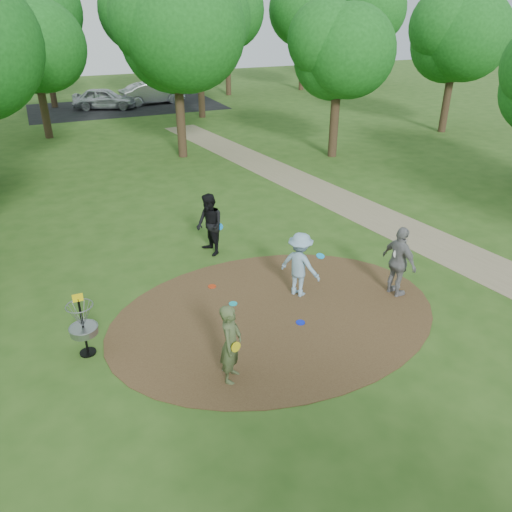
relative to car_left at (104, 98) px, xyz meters
name	(u,v)px	position (x,y,z in m)	size (l,w,h in m)	color
ground	(275,315)	(-0.37, -29.69, -0.76)	(100.00, 100.00, 0.00)	#2D5119
dirt_clearing	(275,314)	(-0.37, -29.69, -0.75)	(8.40, 8.40, 0.02)	#47301C
footpath	(426,240)	(6.13, -27.69, -0.75)	(2.00, 40.00, 0.01)	#8C7A5B
parking_lot	(127,107)	(1.63, 0.31, -0.76)	(14.00, 8.00, 0.01)	black
player_observer_with_disc	(231,344)	(-2.23, -31.47, 0.13)	(0.73, 0.77, 1.77)	#495632
player_throwing_with_disc	(300,265)	(0.64, -29.04, 0.13)	(1.29, 1.33, 1.78)	#84A9C5
player_walking_with_disc	(210,225)	(-0.72, -25.76, 0.21)	(0.85, 1.03, 1.93)	black
player_waiting_with_disc	(399,262)	(3.00, -30.08, 0.21)	(0.59, 1.18, 1.94)	gray
disc_ground_cyan	(233,304)	(-1.17, -28.82, -0.73)	(0.22, 0.22, 0.02)	#17ACB8
disc_ground_blue	(300,322)	(0.03, -30.28, -0.73)	(0.22, 0.22, 0.02)	#0D20E1
disc_ground_red	(212,286)	(-1.38, -27.76, -0.73)	(0.22, 0.22, 0.02)	red
car_left	(104,98)	(0.00, 0.00, 0.00)	(1.80, 4.46, 1.52)	#B7BABF
car_right	(152,93)	(3.69, 0.67, 0.03)	(1.68, 4.81, 1.59)	#9A9BA2
disc_golf_basket	(82,321)	(-4.87, -29.39, 0.11)	(0.63, 0.63, 1.54)	black
tree_ring	(202,61)	(0.66, -21.52, 4.44)	(37.03, 45.31, 9.02)	#332316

